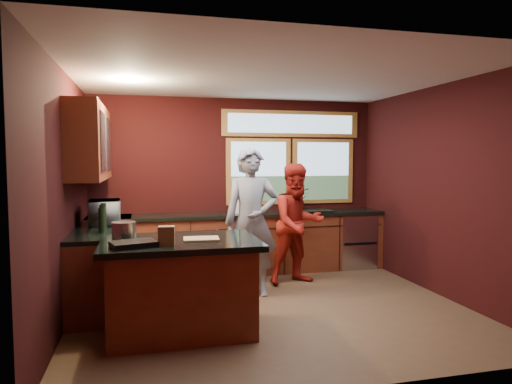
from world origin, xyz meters
name	(u,v)px	position (x,y,z in m)	size (l,w,h in m)	color
floor	(271,307)	(0.00, 0.00, 0.00)	(4.50, 4.50, 0.00)	brown
room_shell	(216,155)	(-0.60, 0.32, 1.80)	(4.52, 4.02, 2.71)	black
back_counter	(254,242)	(0.20, 1.70, 0.46)	(4.50, 0.64, 0.93)	#582214
left_counter	(103,262)	(-1.95, 0.85, 0.47)	(0.64, 2.30, 0.93)	#582214
island	(181,286)	(-1.09, -0.53, 0.48)	(1.55, 1.05, 0.95)	#582214
person_grey	(251,222)	(-0.11, 0.55, 0.95)	(0.69, 0.45, 1.90)	slate
person_red	(298,224)	(0.65, 0.94, 0.85)	(0.82, 0.64, 1.69)	#A01B12
microwave	(105,212)	(-1.92, 0.91, 1.08)	(0.55, 0.37, 0.31)	#999999
potted_plant	(299,199)	(0.95, 1.75, 1.12)	(0.33, 0.29, 0.37)	#999999
paper_towel	(239,204)	(-0.03, 1.70, 1.07)	(0.12, 0.12, 0.28)	silver
cutting_board	(201,239)	(-0.89, -0.58, 0.95)	(0.35, 0.25, 0.02)	tan
stock_pot	(124,231)	(-1.64, -0.38, 1.03)	(0.24, 0.24, 0.18)	#A8A8AD
paper_bag	(166,236)	(-1.24, -0.78, 1.03)	(0.15, 0.12, 0.18)	brown
black_tray	(134,244)	(-1.54, -0.78, 0.97)	(0.40, 0.28, 0.05)	black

